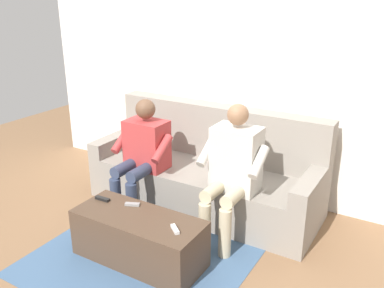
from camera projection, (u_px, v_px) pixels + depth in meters
The scene contains 10 objects.
ground_plane at pixel (163, 240), 3.49m from camera, with size 8.00×8.00×0.00m, color #846042.
back_wall at pixel (232, 73), 4.06m from camera, with size 4.58×0.06×2.41m, color silver.
couch at pixel (207, 173), 3.99m from camera, with size 2.18×0.81×0.93m.
coffee_table at pixel (139, 238), 3.17m from camera, with size 1.02×0.42×0.38m.
person_left_seated at pixel (233, 167), 3.34m from camera, with size 0.53×0.53×1.14m.
person_right_seated at pixel (142, 151), 3.78m from camera, with size 0.53×0.54×1.06m.
remote_white at pixel (175, 229), 2.91m from camera, with size 0.11×0.03×0.02m, color white.
remote_gray at pixel (132, 204), 3.26m from camera, with size 0.12×0.04×0.02m, color gray.
remote_black at pixel (102, 199), 3.34m from camera, with size 0.13×0.04×0.02m, color black.
floor_rug at pixel (149, 251), 3.33m from camera, with size 1.60×1.65×0.01m, color #426084.
Camera 1 is at (-1.74, 3.04, 1.97)m, focal length 38.83 mm.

